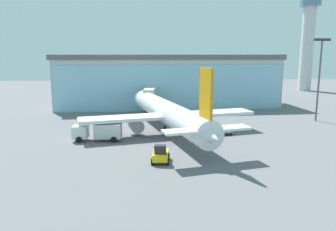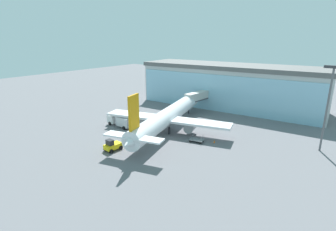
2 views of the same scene
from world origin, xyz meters
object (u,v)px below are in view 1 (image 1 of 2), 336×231
baggage_cart (223,132)px  jet_bridge (151,93)px  control_tower (308,35)px  airplane (167,113)px  catering_truck (99,131)px  safety_cone_nose (172,139)px  apron_light_mast (320,72)px  pushback_tug (161,155)px  safety_cone_wingtip (239,130)px

baggage_cart → jet_bridge: bearing=106.6°
control_tower → baggage_cart: control_tower is taller
airplane → catering_truck: (-10.76, -4.52, -1.94)m
safety_cone_nose → jet_bridge: bearing=96.0°
apron_light_mast → airplane: apron_light_mast is taller
apron_light_mast → baggage_cart: apron_light_mast is taller
control_tower → airplane: 83.79m
baggage_cart → pushback_tug: pushback_tug is taller
control_tower → jet_bridge: bearing=-143.6°
jet_bridge → safety_cone_wingtip: bearing=-138.5°
baggage_cart → safety_cone_wingtip: 3.63m
safety_cone_nose → safety_cone_wingtip: size_ratio=1.00×
control_tower → apron_light_mast: 60.01m
apron_light_mast → jet_bridge: bearing=159.5°
safety_cone_wingtip → baggage_cart: bearing=-149.6°
apron_light_mast → airplane: size_ratio=0.42×
airplane → safety_cone_wingtip: airplane is taller
catering_truck → pushback_tug: size_ratio=2.20×
catering_truck → safety_cone_wingtip: catering_truck is taller
baggage_cart → safety_cone_wingtip: baggage_cart is taller
safety_cone_nose → apron_light_mast: bearing=23.8°
jet_bridge → baggage_cart: bearing=-146.9°
baggage_cart → catering_truck: bearing=175.9°
jet_bridge → safety_cone_wingtip: size_ratio=24.14×
jet_bridge → apron_light_mast: bearing=-104.3°
airplane → pushback_tug: airplane is taller
control_tower → pushback_tug: control_tower is taller
apron_light_mast → control_tower: bearing=65.6°
safety_cone_nose → safety_cone_wingtip: bearing=22.7°
airplane → safety_cone_wingtip: bearing=-106.0°
jet_bridge → airplane: bearing=-167.2°
jet_bridge → control_tower: bearing=-47.4°
control_tower → pushback_tug: bearing=-126.3°
apron_light_mast → pushback_tug: apron_light_mast is taller
control_tower → apron_light_mast: (-24.43, -53.88, -10.09)m
catering_truck → jet_bridge: bearing=-105.5°
pushback_tug → safety_cone_wingtip: bearing=-37.4°
apron_light_mast → safety_cone_nose: apron_light_mast is taller
baggage_cart → safety_cone_nose: 9.13m
control_tower → safety_cone_wingtip: bearing=-124.3°
catering_truck → baggage_cart: 19.84m
safety_cone_nose → safety_cone_wingtip: same height
airplane → pushback_tug: size_ratio=11.37×
airplane → catering_truck: 11.84m
apron_light_mast → baggage_cart: 25.10m
control_tower → airplane: control_tower is taller
safety_cone_wingtip → safety_cone_nose: bearing=-157.3°
control_tower → catering_truck: (-65.23, -66.06, -18.29)m
baggage_cart → safety_cone_nose: bearing=-170.6°
airplane → safety_cone_nose: bearing=170.3°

